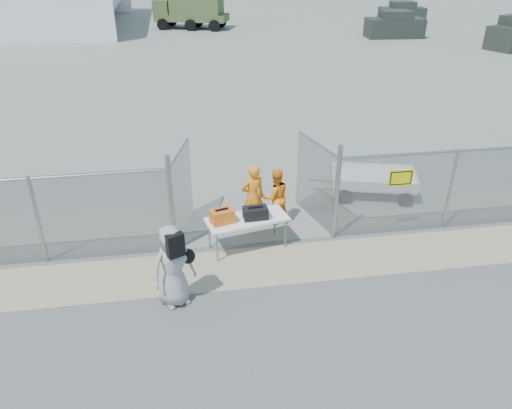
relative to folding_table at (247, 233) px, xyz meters
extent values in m
plane|color=#4F4F4F|center=(0.24, -1.85, -0.41)|extent=(160.00, 160.00, 0.00)
cube|color=gray|center=(0.24, 40.15, -0.41)|extent=(160.00, 80.00, 0.01)
cube|color=tan|center=(0.24, -0.85, -0.41)|extent=(44.00, 1.60, 0.01)
cube|color=orange|center=(-0.61, -0.11, 0.58)|extent=(0.60, 0.48, 0.33)
cube|color=black|center=(0.20, -0.03, 0.55)|extent=(0.60, 0.37, 0.28)
imported|color=orange|center=(0.29, 0.97, 0.47)|extent=(0.74, 0.58, 1.78)
imported|color=orange|center=(0.91, 1.10, 0.36)|extent=(0.84, 0.71, 1.55)
imported|color=#959596|center=(-1.77, -1.84, 0.50)|extent=(1.05, 0.89, 1.82)
camera|label=1|loc=(-1.42, -10.28, 6.30)|focal=35.00mm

